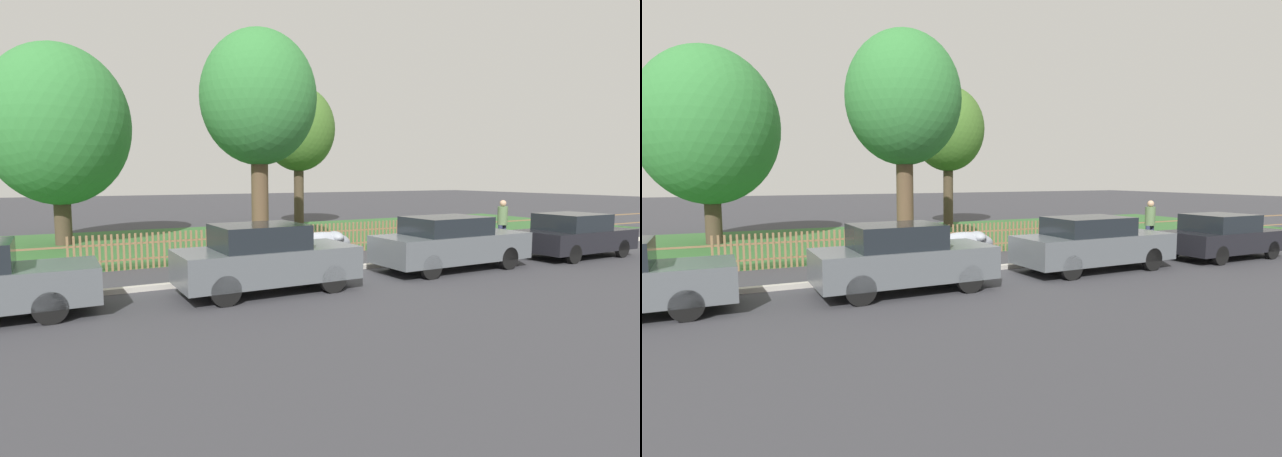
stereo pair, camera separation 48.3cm
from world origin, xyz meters
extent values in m
plane|color=#38383D|center=(0.00, 0.00, 0.00)|extent=(120.00, 120.00, 0.00)
cube|color=#B2ADA3|center=(0.00, 0.10, 0.06)|extent=(39.81, 0.20, 0.12)
cube|color=#33602D|center=(0.00, 8.38, 0.01)|extent=(39.81, 10.83, 0.01)
cube|color=olive|center=(0.00, 2.99, 0.29)|extent=(39.81, 0.03, 0.05)
cube|color=olive|center=(0.00, 2.99, 0.74)|extent=(39.81, 0.03, 0.05)
cube|color=olive|center=(-6.14, 2.97, 0.51)|extent=(0.06, 0.03, 1.03)
cube|color=olive|center=(-5.98, 2.97, 0.51)|extent=(0.06, 0.03, 1.03)
cube|color=olive|center=(-5.82, 2.97, 0.51)|extent=(0.06, 0.03, 1.03)
cube|color=olive|center=(-5.67, 2.97, 0.51)|extent=(0.06, 0.03, 1.03)
cube|color=olive|center=(-5.51, 2.97, 0.51)|extent=(0.06, 0.03, 1.03)
cube|color=olive|center=(-5.36, 2.97, 0.51)|extent=(0.06, 0.03, 1.03)
cube|color=olive|center=(-5.20, 2.97, 0.51)|extent=(0.06, 0.03, 1.03)
cube|color=olive|center=(-5.05, 2.97, 0.51)|extent=(0.06, 0.03, 1.03)
cube|color=olive|center=(-4.89, 2.97, 0.51)|extent=(0.06, 0.03, 1.03)
cube|color=olive|center=(-4.74, 2.97, 0.51)|extent=(0.06, 0.03, 1.03)
cube|color=olive|center=(-4.58, 2.97, 0.51)|extent=(0.06, 0.03, 1.03)
cube|color=olive|center=(-4.43, 2.97, 0.51)|extent=(0.06, 0.03, 1.03)
cube|color=olive|center=(-4.27, 2.97, 0.51)|extent=(0.06, 0.03, 1.03)
cube|color=olive|center=(-4.12, 2.97, 0.51)|extent=(0.06, 0.03, 1.03)
cube|color=olive|center=(-3.96, 2.97, 0.51)|extent=(0.06, 0.03, 1.03)
cube|color=olive|center=(-3.81, 2.97, 0.51)|extent=(0.06, 0.03, 1.03)
cube|color=olive|center=(-3.65, 2.97, 0.51)|extent=(0.06, 0.03, 1.03)
cube|color=olive|center=(-3.49, 2.97, 0.51)|extent=(0.06, 0.03, 1.03)
cube|color=olive|center=(-3.34, 2.97, 0.51)|extent=(0.06, 0.03, 1.03)
cube|color=olive|center=(-3.18, 2.97, 0.51)|extent=(0.06, 0.03, 1.03)
cube|color=olive|center=(-3.03, 2.97, 0.51)|extent=(0.06, 0.03, 1.03)
cube|color=olive|center=(-2.87, 2.97, 0.51)|extent=(0.06, 0.03, 1.03)
cube|color=olive|center=(-2.72, 2.97, 0.51)|extent=(0.06, 0.03, 1.03)
cube|color=olive|center=(-2.56, 2.97, 0.51)|extent=(0.06, 0.03, 1.03)
cube|color=olive|center=(-2.41, 2.97, 0.51)|extent=(0.06, 0.03, 1.03)
cube|color=olive|center=(-2.25, 2.97, 0.51)|extent=(0.06, 0.03, 1.03)
cube|color=olive|center=(-2.10, 2.97, 0.51)|extent=(0.06, 0.03, 1.03)
cube|color=olive|center=(-1.94, 2.97, 0.51)|extent=(0.06, 0.03, 1.03)
cube|color=olive|center=(-1.79, 2.97, 0.51)|extent=(0.06, 0.03, 1.03)
cube|color=olive|center=(-1.63, 2.97, 0.51)|extent=(0.06, 0.03, 1.03)
cube|color=olive|center=(-1.48, 2.97, 0.51)|extent=(0.06, 0.03, 1.03)
cube|color=olive|center=(-1.32, 2.97, 0.51)|extent=(0.06, 0.03, 1.03)
cube|color=olive|center=(-1.16, 2.97, 0.51)|extent=(0.06, 0.03, 1.03)
cube|color=olive|center=(-1.01, 2.97, 0.51)|extent=(0.06, 0.03, 1.03)
cube|color=olive|center=(-0.85, 2.97, 0.51)|extent=(0.06, 0.03, 1.03)
cube|color=olive|center=(-0.70, 2.97, 0.51)|extent=(0.06, 0.03, 1.03)
cube|color=olive|center=(-0.54, 2.97, 0.51)|extent=(0.06, 0.03, 1.03)
cube|color=olive|center=(-0.39, 2.97, 0.51)|extent=(0.06, 0.03, 1.03)
cube|color=olive|center=(-0.23, 2.97, 0.51)|extent=(0.06, 0.03, 1.03)
cube|color=olive|center=(-0.08, 2.97, 0.51)|extent=(0.06, 0.03, 1.03)
cube|color=olive|center=(0.08, 2.97, 0.51)|extent=(0.06, 0.03, 1.03)
cube|color=olive|center=(0.23, 2.97, 0.51)|extent=(0.06, 0.03, 1.03)
cube|color=olive|center=(0.39, 2.97, 0.51)|extent=(0.06, 0.03, 1.03)
cube|color=olive|center=(0.54, 2.97, 0.51)|extent=(0.06, 0.03, 1.03)
cube|color=olive|center=(0.70, 2.97, 0.51)|extent=(0.06, 0.03, 1.03)
cube|color=olive|center=(0.85, 2.97, 0.51)|extent=(0.06, 0.03, 1.03)
cube|color=olive|center=(1.01, 2.97, 0.51)|extent=(0.06, 0.03, 1.03)
cube|color=olive|center=(1.16, 2.97, 0.51)|extent=(0.06, 0.03, 1.03)
cube|color=olive|center=(1.32, 2.97, 0.51)|extent=(0.06, 0.03, 1.03)
cube|color=olive|center=(1.48, 2.97, 0.51)|extent=(0.06, 0.03, 1.03)
cube|color=olive|center=(1.63, 2.97, 0.51)|extent=(0.06, 0.03, 1.03)
cube|color=olive|center=(1.79, 2.97, 0.51)|extent=(0.06, 0.03, 1.03)
cube|color=olive|center=(1.94, 2.97, 0.51)|extent=(0.06, 0.03, 1.03)
cube|color=olive|center=(2.10, 2.97, 0.51)|extent=(0.06, 0.03, 1.03)
cube|color=olive|center=(2.25, 2.97, 0.51)|extent=(0.06, 0.03, 1.03)
cube|color=olive|center=(2.41, 2.97, 0.51)|extent=(0.06, 0.03, 1.03)
cube|color=olive|center=(2.56, 2.97, 0.51)|extent=(0.06, 0.03, 1.03)
cube|color=olive|center=(2.72, 2.97, 0.51)|extent=(0.06, 0.03, 1.03)
cube|color=olive|center=(2.87, 2.97, 0.51)|extent=(0.06, 0.03, 1.03)
cube|color=olive|center=(3.03, 2.97, 0.51)|extent=(0.06, 0.03, 1.03)
cube|color=olive|center=(3.18, 2.97, 0.51)|extent=(0.06, 0.03, 1.03)
cube|color=olive|center=(3.34, 2.97, 0.51)|extent=(0.06, 0.03, 1.03)
cube|color=olive|center=(3.49, 2.97, 0.51)|extent=(0.06, 0.03, 1.03)
cube|color=olive|center=(3.65, 2.97, 0.51)|extent=(0.06, 0.03, 1.03)
cube|color=olive|center=(3.81, 2.97, 0.51)|extent=(0.06, 0.03, 1.03)
cube|color=olive|center=(3.96, 2.97, 0.51)|extent=(0.06, 0.03, 1.03)
cube|color=olive|center=(4.12, 2.97, 0.51)|extent=(0.06, 0.03, 1.03)
cube|color=olive|center=(4.27, 2.97, 0.51)|extent=(0.06, 0.03, 1.03)
cube|color=olive|center=(4.43, 2.97, 0.51)|extent=(0.06, 0.03, 1.03)
cube|color=olive|center=(4.58, 2.97, 0.51)|extent=(0.06, 0.03, 1.03)
cube|color=olive|center=(4.74, 2.97, 0.51)|extent=(0.06, 0.03, 1.03)
cube|color=olive|center=(4.89, 2.97, 0.51)|extent=(0.06, 0.03, 1.03)
cube|color=olive|center=(5.05, 2.97, 0.51)|extent=(0.06, 0.03, 1.03)
cube|color=olive|center=(5.20, 2.97, 0.51)|extent=(0.06, 0.03, 1.03)
cube|color=olive|center=(5.36, 2.97, 0.51)|extent=(0.06, 0.03, 1.03)
cube|color=olive|center=(5.51, 2.97, 0.51)|extent=(0.06, 0.03, 1.03)
cube|color=olive|center=(5.67, 2.97, 0.51)|extent=(0.06, 0.03, 1.03)
cube|color=olive|center=(5.82, 2.97, 0.51)|extent=(0.06, 0.03, 1.03)
cube|color=olive|center=(5.98, 2.97, 0.51)|extent=(0.06, 0.03, 1.03)
cube|color=olive|center=(6.14, 2.97, 0.51)|extent=(0.06, 0.03, 1.03)
cylinder|color=black|center=(-6.52, -0.34, 0.30)|extent=(0.60, 0.15, 0.59)
cylinder|color=black|center=(-6.50, -1.85, 0.30)|extent=(0.60, 0.15, 0.59)
cube|color=#51565B|center=(-2.17, -1.31, 0.64)|extent=(4.05, 1.82, 0.74)
cube|color=black|center=(-2.37, -1.31, 1.28)|extent=(1.96, 1.60, 0.54)
cylinder|color=black|center=(-0.94, -0.48, 0.32)|extent=(0.64, 0.15, 0.64)
cylinder|color=black|center=(-0.91, -2.09, 0.32)|extent=(0.64, 0.15, 0.64)
cylinder|color=black|center=(-3.43, -0.53, 0.32)|extent=(0.64, 0.15, 0.64)
cylinder|color=black|center=(-3.40, -2.13, 0.32)|extent=(0.64, 0.15, 0.64)
cube|color=#51565B|center=(3.41, -1.17, 0.64)|extent=(4.59, 1.78, 0.74)
cube|color=black|center=(3.18, -1.17, 1.25)|extent=(2.21, 1.56, 0.49)
cylinder|color=black|center=(4.81, -0.36, 0.32)|extent=(0.64, 0.15, 0.64)
cylinder|color=black|center=(4.83, -1.92, 0.32)|extent=(0.64, 0.15, 0.64)
cylinder|color=black|center=(1.98, -0.41, 0.32)|extent=(0.64, 0.15, 0.64)
cylinder|color=black|center=(2.01, -1.97, 0.32)|extent=(0.64, 0.15, 0.64)
cube|color=black|center=(8.51, -1.33, 0.57)|extent=(3.95, 1.84, 0.65)
cube|color=black|center=(8.31, -1.33, 1.15)|extent=(1.90, 1.64, 0.52)
cylinder|color=black|center=(9.72, -0.49, 0.29)|extent=(0.58, 0.15, 0.58)
cylinder|color=black|center=(9.74, -2.15, 0.29)|extent=(0.58, 0.15, 0.58)
cylinder|color=black|center=(7.28, -0.51, 0.29)|extent=(0.58, 0.15, 0.58)
cylinder|color=black|center=(7.30, -2.17, 0.29)|extent=(0.58, 0.15, 0.58)
cylinder|color=black|center=(1.26, 1.18, 0.29)|extent=(0.58, 0.11, 0.58)
cylinder|color=black|center=(-0.24, 1.21, 0.29)|extent=(0.58, 0.11, 0.58)
ellipsoid|color=gray|center=(0.51, 1.19, 0.61)|extent=(1.99, 0.66, 0.75)
ellipsoid|color=gray|center=(0.98, 1.18, 0.81)|extent=(0.47, 0.79, 0.34)
cylinder|color=#473828|center=(-6.16, 9.51, 1.43)|extent=(0.60, 0.60, 2.87)
ellipsoid|color=#337A38|center=(-6.16, 9.51, 4.50)|extent=(5.17, 5.17, 5.95)
cylinder|color=brown|center=(-0.10, 4.55, 2.00)|extent=(0.59, 0.59, 4.01)
ellipsoid|color=#337A38|center=(-0.10, 4.55, 5.26)|extent=(3.95, 3.95, 4.54)
cylinder|color=#473828|center=(4.66, 11.46, 1.91)|extent=(0.50, 0.50, 3.82)
ellipsoid|color=#426B28|center=(4.66, 11.46, 4.99)|extent=(3.70, 3.70, 4.26)
cylinder|color=#2D3351|center=(7.87, 1.17, 0.42)|extent=(0.16, 0.16, 0.85)
cylinder|color=#2D3351|center=(8.11, 1.23, 0.42)|extent=(0.16, 0.16, 0.85)
cylinder|color=#5B7A4C|center=(7.99, 1.20, 1.18)|extent=(0.42, 0.42, 0.67)
sphere|color=tan|center=(7.99, 1.20, 1.63)|extent=(0.23, 0.23, 0.23)
camera|label=1|loc=(-6.28, -11.69, 2.61)|focal=28.00mm
camera|label=2|loc=(-5.85, -11.90, 2.61)|focal=28.00mm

